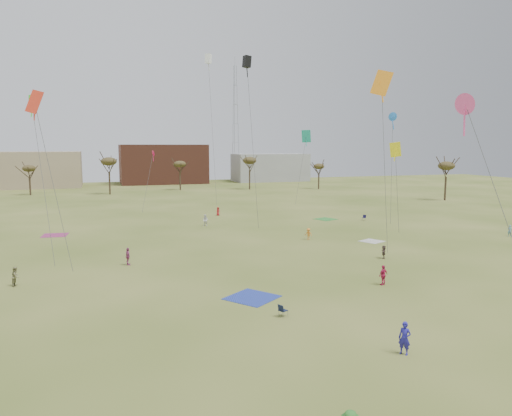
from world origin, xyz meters
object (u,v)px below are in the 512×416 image
object	(u,v)px
flyer_near_right	(405,338)
spectator_fore_a	(383,275)
camp_chair_center	(283,313)
radio_tower	(235,123)
camp_chair_right	(364,219)

from	to	relation	value
flyer_near_right	spectator_fore_a	xyz separation A→B (m)	(6.51, 12.12, -0.09)
spectator_fore_a	camp_chair_center	distance (m)	11.62
flyer_near_right	spectator_fore_a	world-z (taller)	flyer_near_right
spectator_fore_a	radio_tower	xyz separation A→B (m)	(22.35, 123.85, 18.36)
flyer_near_right	camp_chair_right	size ratio (longest dim) A/B	2.15
flyer_near_right	camp_chair_center	size ratio (longest dim) A/B	2.15
camp_chair_center	radio_tower	xyz separation A→B (m)	(33.10, 128.22, 18.95)
camp_chair_center	camp_chair_right	world-z (taller)	same
spectator_fore_a	camp_chair_right	distance (m)	35.88
radio_tower	camp_chair_right	bearing A→B (deg)	-93.28
flyer_near_right	camp_chair_center	bearing A→B (deg)	172.15
camp_chair_center	radio_tower	bearing A→B (deg)	-38.70
camp_chair_center	flyer_near_right	bearing A→B (deg)	-175.51
flyer_near_right	camp_chair_right	world-z (taller)	flyer_near_right
spectator_fore_a	camp_chair_center	world-z (taller)	spectator_fore_a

